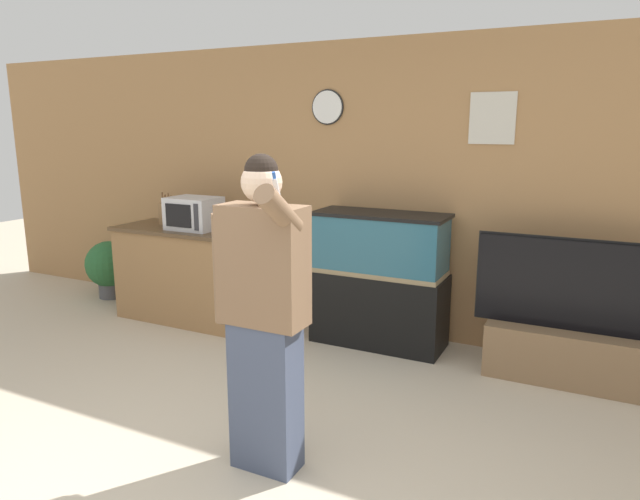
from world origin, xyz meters
TOP-DOWN VIEW (x-y plane):
  - wall_back_paneled at (-0.00, 2.79)m, footprint 10.00×0.08m
  - counter_island at (-1.83, 2.24)m, footprint 1.60×0.64m
  - microwave at (-1.80, 2.21)m, footprint 0.47×0.36m
  - knife_block at (-2.22, 2.30)m, footprint 0.11×0.10m
  - aquarium_on_stand at (-0.02, 2.44)m, footprint 1.13×0.47m
  - tv_on_stand at (1.51, 2.36)m, footprint 1.41×0.40m
  - person_standing at (0.08, 0.43)m, footprint 0.55×0.41m
  - potted_plant at (-3.17, 2.41)m, footprint 0.51×0.51m

SIDE VIEW (x-z plane):
  - tv_on_stand at x=1.51m, z-range -0.22..0.86m
  - potted_plant at x=-3.17m, z-range 0.04..0.67m
  - counter_island at x=-1.83m, z-range 0.00..0.91m
  - aquarium_on_stand at x=-0.02m, z-range 0.00..1.16m
  - person_standing at x=0.08m, z-range 0.04..1.77m
  - knife_block at x=-2.22m, z-range 0.86..1.18m
  - microwave at x=-1.80m, z-range 0.91..1.21m
  - wall_back_paneled at x=0.00m, z-range 0.00..2.60m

